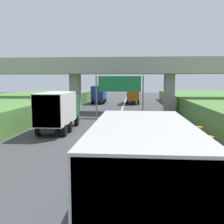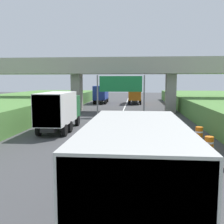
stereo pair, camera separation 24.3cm
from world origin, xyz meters
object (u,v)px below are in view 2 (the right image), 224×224
object	(u,v)px
overhead_highway_sign	(121,86)
truck_blue	(101,93)
construction_barrel_4	(199,133)
car_black	(135,153)
construction_barrel_3	(209,143)
car_red	(136,124)
truck_green	(59,109)
truck_silver	(135,173)
truck_orange	(135,94)

from	to	relation	value
overhead_highway_sign	truck_blue	bearing A→B (deg)	104.49
construction_barrel_4	truck_blue	bearing A→B (deg)	110.88
car_black	construction_barrel_3	bearing A→B (deg)	41.26
overhead_highway_sign	construction_barrel_3	distance (m)	16.70
car_black	construction_barrel_3	size ratio (longest dim) A/B	4.56
car_red	construction_barrel_3	bearing A→B (deg)	-46.96
car_red	construction_barrel_3	xyz separation A→B (m)	(4.62, -4.94, -0.40)
construction_barrel_4	construction_barrel_3	bearing A→B (deg)	-93.32
truck_green	truck_silver	size ratio (longest dim) A/B	1.00
car_red	truck_blue	bearing A→B (deg)	103.25
truck_orange	construction_barrel_3	distance (m)	34.50
truck_orange	construction_barrel_3	world-z (taller)	truck_orange
truck_silver	car_red	world-z (taller)	truck_silver
truck_green	construction_barrel_3	distance (m)	12.81
truck_silver	construction_barrel_4	bearing A→B (deg)	70.02
truck_blue	truck_orange	xyz separation A→B (m)	(6.63, -0.15, 0.00)
car_red	car_black	bearing A→B (deg)	-90.49
car_red	overhead_highway_sign	bearing A→B (deg)	100.84
car_red	construction_barrel_3	world-z (taller)	car_red
overhead_highway_sign	truck_blue	distance (m)	19.98
truck_blue	car_red	size ratio (longest dim) A/B	1.78
truck_blue	construction_barrel_4	bearing A→B (deg)	-69.12
truck_silver	construction_barrel_3	world-z (taller)	truck_silver
construction_barrel_3	truck_green	bearing A→B (deg)	153.83
overhead_highway_sign	car_black	world-z (taller)	overhead_highway_sign
car_black	construction_barrel_3	world-z (taller)	car_black
overhead_highway_sign	car_red	size ratio (longest dim) A/B	1.43
overhead_highway_sign	truck_green	xyz separation A→B (m)	(-4.88, -9.40, -1.81)
overhead_highway_sign	truck_blue	xyz separation A→B (m)	(-4.98, 19.27, -1.81)
truck_blue	truck_green	size ratio (longest dim) A/B	1.00
truck_green	car_black	distance (m)	11.88
truck_silver	car_red	xyz separation A→B (m)	(0.07, 14.88, -1.08)
truck_silver	truck_orange	world-z (taller)	same
truck_blue	car_red	distance (m)	30.15
car_black	construction_barrel_4	world-z (taller)	car_black
construction_barrel_3	overhead_highway_sign	bearing A→B (deg)	113.55
truck_silver	construction_barrel_3	xyz separation A→B (m)	(4.69, 9.93, -1.47)
truck_blue	construction_barrel_4	xyz separation A→B (m)	(11.73, -30.74, -1.47)
overhead_highway_sign	truck_orange	xyz separation A→B (m)	(1.65, 19.11, -1.81)
car_red	construction_barrel_4	distance (m)	5.04
truck_blue	car_red	xyz separation A→B (m)	(6.90, -29.33, -1.08)
truck_green	car_red	bearing A→B (deg)	-5.62
truck_silver	car_black	xyz separation A→B (m)	(-0.00, 5.82, -1.08)
construction_barrel_3	construction_barrel_4	world-z (taller)	same
truck_green	construction_barrel_3	size ratio (longest dim) A/B	8.11
car_black	construction_barrel_4	bearing A→B (deg)	57.37
truck_blue	car_black	size ratio (longest dim) A/B	1.78
truck_orange	overhead_highway_sign	bearing A→B (deg)	-94.93
truck_blue	truck_orange	world-z (taller)	same
truck_silver	truck_green	bearing A→B (deg)	113.41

